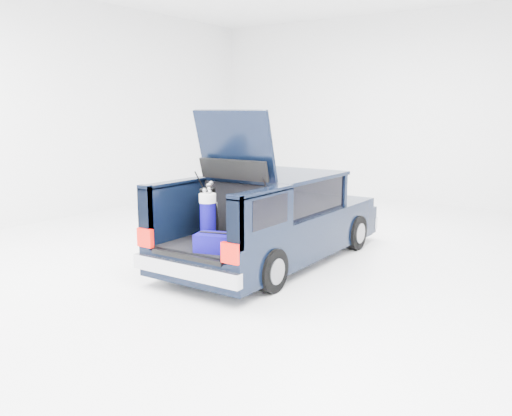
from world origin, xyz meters
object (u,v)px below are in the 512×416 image
Objects in this scene: car at (277,220)px; red_suitcase at (251,227)px; black_golf_bag at (210,213)px; blue_golf_bag at (208,218)px; blue_duffel at (215,242)px.

car is 8.32× the size of red_suitcase.
black_golf_bag reaches higher than red_suitcase.
car is 5.77× the size of blue_golf_bag.
car reaches higher than red_suitcase.
car is 1.43m from black_golf_bag.
car is 1.66m from blue_golf_bag.
blue_duffel is (0.38, -0.31, -0.24)m from blue_golf_bag.
blue_golf_bag is at bearing -94.64° from car.
blue_duffel is (0.24, -1.94, 0.05)m from car.
red_suitcase is 0.97× the size of blue_duffel.
car is 5.55× the size of black_golf_bag.
blue_golf_bag reaches higher than red_suitcase.
black_golf_bag reaches higher than blue_golf_bag.
blue_duffel is (0.55, -0.58, -0.25)m from black_golf_bag.
car is at bearing 128.81° from red_suitcase.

